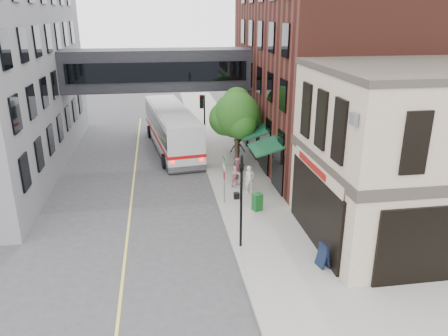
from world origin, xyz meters
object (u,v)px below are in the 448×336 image
object	(u,v)px
pedestrian_b	(238,172)
sandwich_board	(323,255)
newspaper_box	(257,202)
bus	(172,127)
pedestrian_a	(249,179)
pedestrian_c	(238,149)

from	to	relation	value
pedestrian_b	sandwich_board	size ratio (longest dim) A/B	1.76
newspaper_box	sandwich_board	distance (m)	6.24
bus	newspaper_box	world-z (taller)	bus
newspaper_box	sandwich_board	bearing A→B (deg)	-96.57
pedestrian_b	sandwich_board	world-z (taller)	pedestrian_b
pedestrian_a	sandwich_board	bearing A→B (deg)	-89.84
pedestrian_a	newspaper_box	distance (m)	2.62
sandwich_board	bus	bearing A→B (deg)	93.76
pedestrian_a	pedestrian_c	xyz separation A→B (m)	(0.42, 6.27, 0.02)
pedestrian_b	sandwich_board	distance (m)	9.98
pedestrian_c	newspaper_box	bearing A→B (deg)	-87.60
bus	pedestrian_b	bearing A→B (deg)	-67.56
pedestrian_b	sandwich_board	xyz separation A→B (m)	(1.95, -9.78, -0.41)
newspaper_box	pedestrian_a	bearing A→B (deg)	67.03
bus	newspaper_box	xyz separation A→B (m)	(4.18, -12.84, -1.21)
bus	sandwich_board	size ratio (longest dim) A/B	11.70
pedestrian_b	pedestrian_a	bearing A→B (deg)	-97.80
pedestrian_a	newspaper_box	world-z (taller)	pedestrian_a
pedestrian_a	sandwich_board	xyz separation A→B (m)	(1.44, -8.65, -0.30)
sandwich_board	pedestrian_a	bearing A→B (deg)	86.35
pedestrian_a	newspaper_box	bearing A→B (deg)	-101.45
pedestrian_a	sandwich_board	distance (m)	8.78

